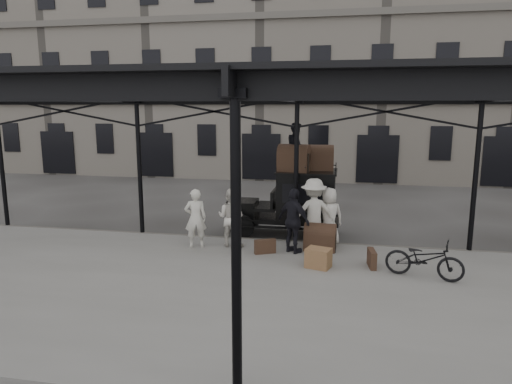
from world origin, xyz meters
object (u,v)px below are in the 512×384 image
(porter_left, at_px, (196,218))
(bicycle, at_px, (424,259))
(steamer_trunk_platform, at_px, (320,239))
(taxi, at_px, (297,200))
(porter_official, at_px, (294,221))
(steamer_trunk_roof_near, at_px, (294,160))

(porter_left, relative_size, bicycle, 0.96)
(porter_left, bearing_deg, bicycle, 148.58)
(bicycle, bearing_deg, steamer_trunk_platform, 71.57)
(taxi, height_order, bicycle, taxi)
(porter_official, bearing_deg, taxi, -51.65)
(steamer_trunk_roof_near, bearing_deg, porter_left, -132.42)
(taxi, bearing_deg, steamer_trunk_roof_near, -108.07)
(porter_official, bearing_deg, steamer_trunk_platform, -117.97)
(porter_official, relative_size, steamer_trunk_roof_near, 1.88)
(bicycle, relative_size, steamer_trunk_platform, 2.03)
(taxi, relative_size, porter_left, 2.11)
(taxi, relative_size, porter_official, 2.00)
(taxi, height_order, steamer_trunk_platform, taxi)
(porter_left, distance_m, bicycle, 6.27)
(porter_left, bearing_deg, taxi, -159.19)
(porter_official, xyz_separation_m, steamer_trunk_roof_near, (-0.23, 1.99, 1.47))
(porter_left, distance_m, steamer_trunk_platform, 3.63)
(taxi, distance_m, bicycle, 4.99)
(porter_official, distance_m, bicycle, 3.56)
(steamer_trunk_platform, bearing_deg, taxi, 118.92)
(bicycle, height_order, steamer_trunk_roof_near, steamer_trunk_roof_near)
(bicycle, height_order, steamer_trunk_platform, bicycle)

